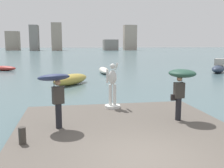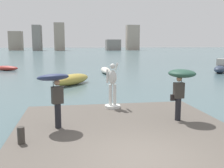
% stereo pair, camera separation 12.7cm
% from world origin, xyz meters
% --- Properties ---
extents(ground_plane, '(400.00, 400.00, 0.00)m').
position_xyz_m(ground_plane, '(0.00, 40.00, 0.00)').
color(ground_plane, '#4C666B').
extents(pier, '(7.68, 9.22, 0.40)m').
position_xyz_m(pier, '(0.00, 1.61, 0.20)').
color(pier, '#564F47').
rests_on(pier, ground).
extents(statue_white_figure, '(0.72, 0.92, 2.09)m').
position_xyz_m(statue_white_figure, '(0.06, 5.41, 1.26)').
color(statue_white_figure, silver).
rests_on(statue_white_figure, pier).
extents(onlooker_left, '(1.40, 1.41, 2.01)m').
position_xyz_m(onlooker_left, '(-2.40, 2.81, 1.96)').
color(onlooker_left, black).
rests_on(onlooker_left, pier).
extents(onlooker_right, '(1.05, 1.06, 1.99)m').
position_xyz_m(onlooker_right, '(2.33, 3.06, 2.00)').
color(onlooker_right, black).
rests_on(onlooker_right, pier).
extents(mooring_bollard, '(0.22, 0.22, 0.51)m').
position_xyz_m(mooring_bollard, '(-3.33, 1.47, 0.66)').
color(mooring_bollard, '#38332D').
rests_on(mooring_bollard, pier).
extents(boat_near, '(3.48, 2.27, 0.61)m').
position_xyz_m(boat_near, '(-9.90, 28.38, 0.30)').
color(boat_near, '#9E2D28').
rests_on(boat_near, ground).
extents(boat_far, '(3.35, 3.47, 1.62)m').
position_xyz_m(boat_far, '(15.50, 21.73, 0.56)').
color(boat_far, '#2D384C').
rests_on(boat_far, ground).
extents(boat_leftward, '(3.57, 4.18, 0.88)m').
position_xyz_m(boat_leftward, '(-1.72, 15.30, 0.44)').
color(boat_leftward, '#B2993D').
rests_on(boat_leftward, ground).
extents(boat_rightward, '(1.10, 4.77, 0.64)m').
position_xyz_m(boat_rightward, '(2.17, 23.57, 0.32)').
color(boat_rightward, silver).
rests_on(boat_rightward, ground).
extents(distant_skyline, '(68.22, 13.54, 13.82)m').
position_xyz_m(distant_skyline, '(-0.94, 132.75, 5.79)').
color(distant_skyline, gray).
rests_on(distant_skyline, ground).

